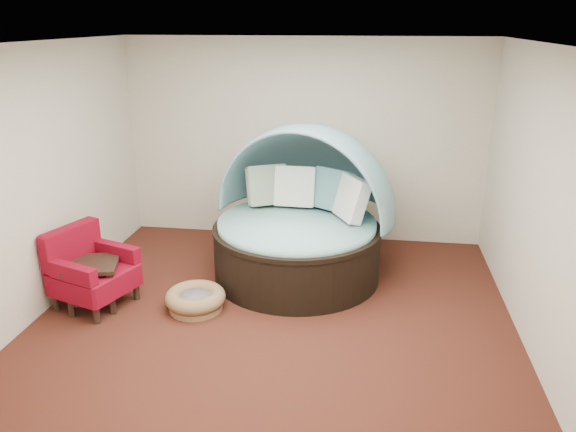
# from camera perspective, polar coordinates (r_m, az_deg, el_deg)

# --- Properties ---
(floor) EXTENTS (5.00, 5.00, 0.00)m
(floor) POSITION_cam_1_polar(r_m,az_deg,el_deg) (6.04, -1.46, -10.51)
(floor) COLOR #4D2016
(floor) RESTS_ON ground
(wall_back) EXTENTS (5.00, 0.00, 5.00)m
(wall_back) POSITION_cam_1_polar(r_m,az_deg,el_deg) (7.87, 1.59, 7.60)
(wall_back) COLOR beige
(wall_back) RESTS_ON floor
(wall_front) EXTENTS (5.00, 0.00, 5.00)m
(wall_front) POSITION_cam_1_polar(r_m,az_deg,el_deg) (3.23, -9.41, -10.73)
(wall_front) COLOR beige
(wall_front) RESTS_ON floor
(wall_left) EXTENTS (0.00, 5.00, 5.00)m
(wall_left) POSITION_cam_1_polar(r_m,az_deg,el_deg) (6.39, -24.29, 3.07)
(wall_left) COLOR beige
(wall_left) RESTS_ON floor
(wall_right) EXTENTS (0.00, 5.00, 5.00)m
(wall_right) POSITION_cam_1_polar(r_m,az_deg,el_deg) (5.62, 24.39, 0.99)
(wall_right) COLOR beige
(wall_right) RESTS_ON floor
(ceiling) EXTENTS (5.00, 5.00, 0.00)m
(ceiling) POSITION_cam_1_polar(r_m,az_deg,el_deg) (5.24, -1.74, 17.11)
(ceiling) COLOR white
(ceiling) RESTS_ON wall_back
(canopy_daybed) EXTENTS (2.57, 2.52, 1.85)m
(canopy_daybed) POSITION_cam_1_polar(r_m,az_deg,el_deg) (6.75, 1.34, 0.82)
(canopy_daybed) COLOR black
(canopy_daybed) RESTS_ON floor
(pet_basket) EXTENTS (0.84, 0.84, 0.23)m
(pet_basket) POSITION_cam_1_polar(r_m,az_deg,el_deg) (6.27, -9.37, -8.34)
(pet_basket) COLOR brown
(pet_basket) RESTS_ON floor
(red_armchair) EXTENTS (0.96, 0.96, 0.88)m
(red_armchair) POSITION_cam_1_polar(r_m,az_deg,el_deg) (6.55, -19.47, -5.22)
(red_armchair) COLOR black
(red_armchair) RESTS_ON floor
(side_table) EXTENTS (0.67, 0.67, 0.52)m
(side_table) POSITION_cam_1_polar(r_m,az_deg,el_deg) (6.52, -19.14, -5.97)
(side_table) COLOR black
(side_table) RESTS_ON floor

